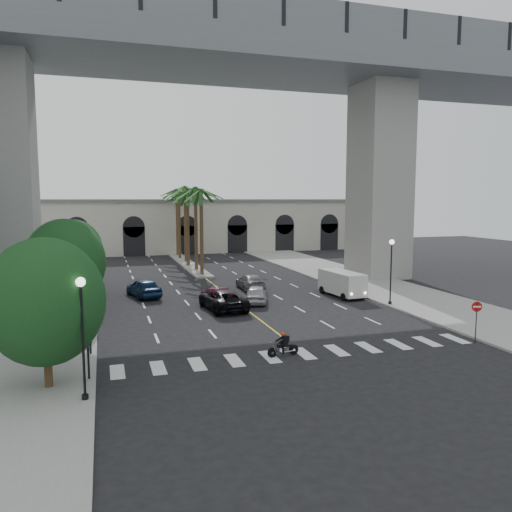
{
  "coord_description": "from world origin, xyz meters",
  "views": [
    {
      "loc": [
        -10.46,
        -26.38,
        8.53
      ],
      "look_at": [
        -0.48,
        6.0,
        4.65
      ],
      "focal_mm": 35.0,
      "sensor_mm": 36.0,
      "label": 1
    }
  ],
  "objects_px": {
    "do_not_enter_sign": "(477,313)",
    "pedestrian_b": "(66,313)",
    "cargo_van": "(342,283)",
    "car_d": "(251,282)",
    "traffic_signal_near": "(87,329)",
    "traffic_signal_far": "(89,311)",
    "lamp_post_left_far": "(92,265)",
    "lamp_post_left_near": "(82,328)",
    "pedestrian_a": "(87,332)",
    "car_b": "(217,297)",
    "car_e": "(144,288)",
    "car_a": "(256,294)",
    "lamp_post_right": "(391,266)",
    "motorcycle_rider": "(284,345)",
    "car_c": "(223,299)"
  },
  "relations": [
    {
      "from": "traffic_signal_far",
      "to": "car_d",
      "type": "distance_m",
      "value": 21.94
    },
    {
      "from": "motorcycle_rider",
      "to": "do_not_enter_sign",
      "type": "bearing_deg",
      "value": -12.48
    },
    {
      "from": "pedestrian_a",
      "to": "pedestrian_b",
      "type": "bearing_deg",
      "value": 112.16
    },
    {
      "from": "motorcycle_rider",
      "to": "car_b",
      "type": "distance_m",
      "value": 13.79
    },
    {
      "from": "car_a",
      "to": "do_not_enter_sign",
      "type": "bearing_deg",
      "value": 139.5
    },
    {
      "from": "lamp_post_left_near",
      "to": "motorcycle_rider",
      "type": "bearing_deg",
      "value": 18.67
    },
    {
      "from": "car_c",
      "to": "pedestrian_a",
      "type": "bearing_deg",
      "value": 35.01
    },
    {
      "from": "traffic_signal_far",
      "to": "cargo_van",
      "type": "distance_m",
      "value": 23.65
    },
    {
      "from": "car_e",
      "to": "pedestrian_b",
      "type": "bearing_deg",
      "value": 44.84
    },
    {
      "from": "lamp_post_left_far",
      "to": "car_b",
      "type": "distance_m",
      "value": 10.56
    },
    {
      "from": "lamp_post_right",
      "to": "motorcycle_rider",
      "type": "distance_m",
      "value": 16.03
    },
    {
      "from": "motorcycle_rider",
      "to": "car_c",
      "type": "xyz_separation_m",
      "value": [
        -0.54,
        12.2,
        0.19
      ]
    },
    {
      "from": "lamp_post_left_far",
      "to": "motorcycle_rider",
      "type": "relative_size",
      "value": 2.87
    },
    {
      "from": "car_d",
      "to": "pedestrian_b",
      "type": "distance_m",
      "value": 18.82
    },
    {
      "from": "do_not_enter_sign",
      "to": "car_a",
      "type": "bearing_deg",
      "value": 139.16
    },
    {
      "from": "lamp_post_right",
      "to": "do_not_enter_sign",
      "type": "relative_size",
      "value": 2.12
    },
    {
      "from": "car_c",
      "to": "cargo_van",
      "type": "bearing_deg",
      "value": -175.27
    },
    {
      "from": "car_c",
      "to": "car_d",
      "type": "relative_size",
      "value": 1.16
    },
    {
      "from": "car_a",
      "to": "lamp_post_right",
      "type": "bearing_deg",
      "value": 174.92
    },
    {
      "from": "car_a",
      "to": "car_e",
      "type": "distance_m",
      "value": 10.13
    },
    {
      "from": "car_e",
      "to": "do_not_enter_sign",
      "type": "relative_size",
      "value": 1.94
    },
    {
      "from": "do_not_enter_sign",
      "to": "pedestrian_b",
      "type": "bearing_deg",
      "value": 173.95
    },
    {
      "from": "traffic_signal_far",
      "to": "cargo_van",
      "type": "xyz_separation_m",
      "value": [
        20.8,
        11.18,
        -1.29
      ]
    },
    {
      "from": "pedestrian_b",
      "to": "do_not_enter_sign",
      "type": "xyz_separation_m",
      "value": [
        23.45,
        -10.54,
        0.74
      ]
    },
    {
      "from": "lamp_post_left_far",
      "to": "traffic_signal_far",
      "type": "bearing_deg",
      "value": -89.6
    },
    {
      "from": "lamp_post_left_near",
      "to": "car_b",
      "type": "xyz_separation_m",
      "value": [
        9.54,
        17.22,
        -2.49
      ]
    },
    {
      "from": "lamp_post_right",
      "to": "traffic_signal_near",
      "type": "bearing_deg",
      "value": -155.18
    },
    {
      "from": "pedestrian_b",
      "to": "car_e",
      "type": "bearing_deg",
      "value": 87.81
    },
    {
      "from": "motorcycle_rider",
      "to": "car_a",
      "type": "height_order",
      "value": "car_a"
    },
    {
      "from": "car_e",
      "to": "pedestrian_a",
      "type": "distance_m",
      "value": 15.83
    },
    {
      "from": "lamp_post_left_near",
      "to": "lamp_post_left_far",
      "type": "xyz_separation_m",
      "value": [
        0.0,
        21.0,
        0.0
      ]
    },
    {
      "from": "lamp_post_left_far",
      "to": "traffic_signal_far",
      "type": "distance_m",
      "value": 14.52
    },
    {
      "from": "lamp_post_left_far",
      "to": "pedestrian_b",
      "type": "distance_m",
      "value": 8.53
    },
    {
      "from": "car_d",
      "to": "car_e",
      "type": "height_order",
      "value": "car_e"
    },
    {
      "from": "car_a",
      "to": "car_c",
      "type": "distance_m",
      "value": 3.65
    },
    {
      "from": "pedestrian_b",
      "to": "pedestrian_a",
      "type": "bearing_deg",
      "value": -46.85
    },
    {
      "from": "lamp_post_left_near",
      "to": "lamp_post_right",
      "type": "height_order",
      "value": "same"
    },
    {
      "from": "traffic_signal_far",
      "to": "pedestrian_a",
      "type": "xyz_separation_m",
      "value": [
        -0.2,
        0.81,
        -1.37
      ]
    },
    {
      "from": "lamp_post_left_far",
      "to": "traffic_signal_far",
      "type": "relative_size",
      "value": 1.47
    },
    {
      "from": "car_b",
      "to": "pedestrian_a",
      "type": "relative_size",
      "value": 2.25
    },
    {
      "from": "cargo_van",
      "to": "do_not_enter_sign",
      "type": "height_order",
      "value": "do_not_enter_sign"
    },
    {
      "from": "traffic_signal_near",
      "to": "do_not_enter_sign",
      "type": "bearing_deg",
      "value": -0.4
    },
    {
      "from": "cargo_van",
      "to": "car_d",
      "type": "bearing_deg",
      "value": 135.48
    },
    {
      "from": "lamp_post_left_far",
      "to": "car_b",
      "type": "xyz_separation_m",
      "value": [
        9.54,
        -3.78,
        -2.49
      ]
    },
    {
      "from": "lamp_post_left_near",
      "to": "pedestrian_a",
      "type": "distance_m",
      "value": 7.6
    },
    {
      "from": "car_d",
      "to": "pedestrian_b",
      "type": "xyz_separation_m",
      "value": [
        -15.71,
        -10.36,
        0.37
      ]
    },
    {
      "from": "car_b",
      "to": "motorcycle_rider",
      "type": "bearing_deg",
      "value": 87.6
    },
    {
      "from": "car_c",
      "to": "car_e",
      "type": "height_order",
      "value": "car_e"
    },
    {
      "from": "car_c",
      "to": "pedestrian_a",
      "type": "xyz_separation_m",
      "value": [
        -9.75,
        -8.34,
        0.34
      ]
    },
    {
      "from": "pedestrian_b",
      "to": "lamp_post_right",
      "type": "bearing_deg",
      "value": 28.9
    }
  ]
}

